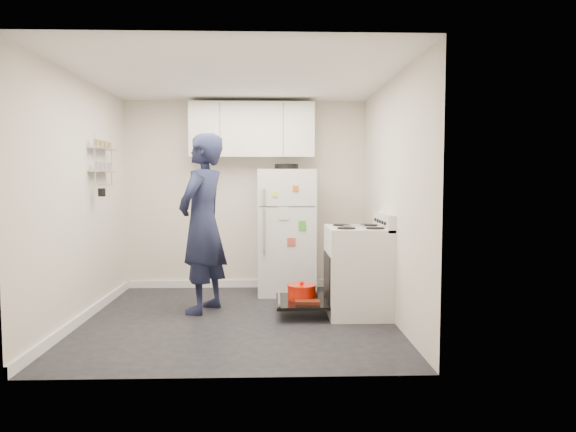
{
  "coord_description": "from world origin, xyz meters",
  "views": [
    {
      "loc": [
        0.36,
        -5.3,
        1.46
      ],
      "look_at": [
        0.53,
        0.44,
        1.05
      ],
      "focal_mm": 32.0,
      "sensor_mm": 36.0,
      "label": 1
    }
  ],
  "objects_px": {
    "open_oven_door": "(302,296)",
    "person": "(203,223)",
    "electric_range": "(356,272)",
    "refrigerator": "(286,231)"
  },
  "relations": [
    {
      "from": "electric_range",
      "to": "refrigerator",
      "type": "relative_size",
      "value": 0.66
    },
    {
      "from": "open_oven_door",
      "to": "refrigerator",
      "type": "bearing_deg",
      "value": 97.14
    },
    {
      "from": "refrigerator",
      "to": "person",
      "type": "distance_m",
      "value": 1.33
    },
    {
      "from": "refrigerator",
      "to": "open_oven_door",
      "type": "bearing_deg",
      "value": -82.86
    },
    {
      "from": "open_oven_door",
      "to": "refrigerator",
      "type": "height_order",
      "value": "refrigerator"
    },
    {
      "from": "electric_range",
      "to": "open_oven_door",
      "type": "bearing_deg",
      "value": 178.52
    },
    {
      "from": "electric_range",
      "to": "refrigerator",
      "type": "height_order",
      "value": "refrigerator"
    },
    {
      "from": "open_oven_door",
      "to": "person",
      "type": "distance_m",
      "value": 1.35
    },
    {
      "from": "electric_range",
      "to": "open_oven_door",
      "type": "height_order",
      "value": "electric_range"
    },
    {
      "from": "electric_range",
      "to": "person",
      "type": "distance_m",
      "value": 1.76
    }
  ]
}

